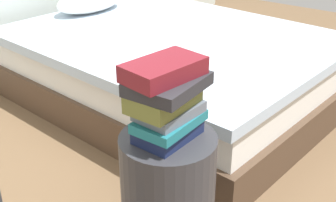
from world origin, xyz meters
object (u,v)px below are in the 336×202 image
(book_charcoal, at_px, (167,84))
(book_slate, at_px, (169,111))
(bed, at_px, (170,66))
(book_navy, at_px, (168,132))
(book_maroon, at_px, (164,69))
(side_table, at_px, (168,198))
(book_olive, at_px, (164,98))
(book_teal, at_px, (169,122))

(book_charcoal, bearing_deg, book_slate, -28.53)
(bed, xyz_separation_m, book_navy, (-1.12, -0.83, 0.32))
(book_slate, bearing_deg, book_maroon, 146.21)
(book_charcoal, bearing_deg, book_maroon, 131.49)
(side_table, bearing_deg, book_navy, 174.87)
(book_slate, xyz_separation_m, book_olive, (-0.02, 0.01, 0.05))
(book_slate, relative_size, book_charcoal, 0.85)
(bed, height_order, book_charcoal, book_charcoal)
(side_table, xyz_separation_m, book_navy, (-0.00, 0.00, 0.29))
(bed, xyz_separation_m, book_olive, (-1.13, -0.82, 0.45))
(book_teal, bearing_deg, bed, 35.77)
(side_table, relative_size, book_charcoal, 2.02)
(book_olive, bearing_deg, book_charcoal, -37.13)
(book_olive, height_order, book_charcoal, book_charcoal)
(book_olive, bearing_deg, book_teal, -65.73)
(book_teal, bearing_deg, book_maroon, 106.71)
(book_slate, bearing_deg, side_table, -178.28)
(bed, bearing_deg, book_teal, -138.80)
(side_table, relative_size, book_maroon, 1.98)
(book_slate, xyz_separation_m, book_maroon, (-0.02, 0.01, 0.15))
(book_charcoal, bearing_deg, side_table, -96.00)
(book_navy, relative_size, book_maroon, 0.84)
(bed, xyz_separation_m, book_charcoal, (-1.12, -0.83, 0.50))
(book_slate, relative_size, book_maroon, 0.83)
(book_maroon, bearing_deg, book_teal, -64.38)
(side_table, distance_m, book_slate, 0.37)
(side_table, relative_size, book_teal, 2.13)
(book_navy, distance_m, book_teal, 0.04)
(book_navy, distance_m, book_slate, 0.08)
(book_slate, xyz_separation_m, book_charcoal, (-0.01, 0.00, 0.10))
(bed, distance_m, book_olive, 1.47)
(book_navy, distance_m, book_maroon, 0.23)
(book_maroon, bearing_deg, side_table, -46.96)
(book_navy, distance_m, book_olive, 0.13)
(book_navy, xyz_separation_m, book_teal, (-0.00, -0.01, 0.04))
(side_table, bearing_deg, book_maroon, 125.32)
(book_teal, distance_m, book_slate, 0.04)
(book_charcoal, bearing_deg, book_navy, -127.39)
(bed, relative_size, book_olive, 8.68)
(book_navy, distance_m, book_charcoal, 0.18)
(bed, height_order, book_navy, bed)
(bed, bearing_deg, book_navy, -139.00)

